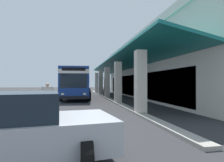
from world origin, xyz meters
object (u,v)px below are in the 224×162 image
at_px(pedestrian, 47,95).
at_px(transit_bus, 78,81).
at_px(potted_palm, 104,89).
at_px(parked_sedan_silver, 0,129).

bearing_deg(pedestrian, transit_bus, 169.11).
relative_size(transit_bus, potted_palm, 4.36).
distance_m(pedestrian, potted_palm, 19.16).
xyz_separation_m(parked_sedan_silver, potted_palm, (-25.97, 5.89, -0.11)).
height_order(pedestrian, potted_palm, potted_palm).
relative_size(pedestrian, potted_palm, 0.64).
height_order(transit_bus, potted_palm, transit_bus).
relative_size(parked_sedan_silver, pedestrian, 2.77).
xyz_separation_m(pedestrian, potted_palm, (-18.16, 6.13, -0.29)).
height_order(parked_sedan_silver, pedestrian, pedestrian).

